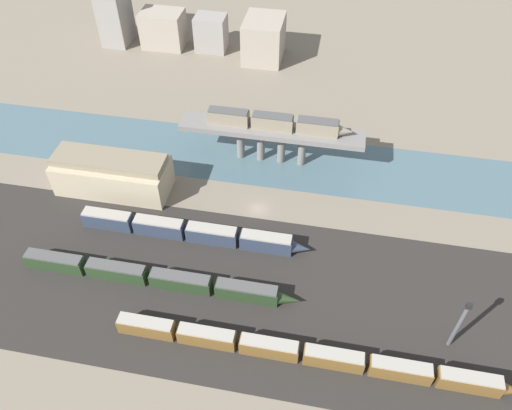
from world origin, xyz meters
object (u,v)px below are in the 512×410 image
train_yard_near (308,354)px  train_yard_far (191,231)px  train_yard_mid (156,277)px  train_on_bridge (277,123)px  warehouse_building (113,174)px  signal_tower (459,325)px

train_yard_near → train_yard_far: size_ratio=1.42×
train_yard_mid → train_on_bridge: bearing=67.1°
train_on_bridge → train_yard_far: size_ratio=0.69×
warehouse_building → train_yard_far: bearing=-28.2°
train_yard_far → warehouse_building: (-23.10, 12.38, 2.68)m
train_on_bridge → train_yard_mid: bearing=-112.9°
train_on_bridge → train_yard_mid: (-18.48, -43.67, -10.36)m
train_yard_mid → warehouse_building: size_ratio=2.14×
train_on_bridge → train_yard_near: train_on_bridge is taller
train_yard_far → warehouse_building: bearing=151.8°
warehouse_building → signal_tower: signal_tower is taller
train_yard_mid → train_yard_far: (3.85, 13.45, 0.20)m
train_yard_far → signal_tower: 57.96m
train_yard_near → signal_tower: (26.12, 8.02, 5.00)m
train_on_bridge → train_yard_near: 57.81m
train_yard_far → signal_tower: (55.27, -16.75, 4.83)m
train_on_bridge → train_yard_mid: train_on_bridge is taller
train_yard_mid → signal_tower: size_ratio=4.34×
train_yard_mid → signal_tower: 59.43m
train_yard_far → signal_tower: bearing=-16.9°
train_yard_far → warehouse_building: warehouse_building is taller
signal_tower → train_yard_mid: bearing=176.8°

